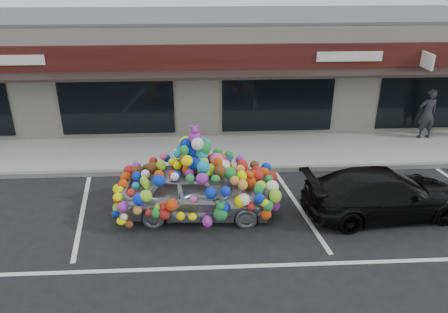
{
  "coord_description": "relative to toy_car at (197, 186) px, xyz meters",
  "views": [
    {
      "loc": [
        0.13,
        -10.23,
        6.35
      ],
      "look_at": [
        0.76,
        1.4,
        1.07
      ],
      "focal_mm": 35.0,
      "sensor_mm": 36.0,
      "label": 1
    }
  ],
  "objects": [
    {
      "name": "lane_line",
      "position": [
        2.04,
        -2.34,
        -0.85
      ],
      "size": [
        14.0,
        0.12,
        0.01
      ],
      "primitive_type": "cube",
      "color": "silver",
      "rests_on": "ground"
    },
    {
      "name": "kerb",
      "position": [
        0.04,
        2.46,
        -0.77
      ],
      "size": [
        26.0,
        0.18,
        0.16
      ],
      "primitive_type": "cube",
      "color": "slate",
      "rests_on": "ground"
    },
    {
      "name": "shop_building",
      "position": [
        0.04,
        8.4,
        1.31
      ],
      "size": [
        24.0,
        7.2,
        4.31
      ],
      "color": "white",
      "rests_on": "ground"
    },
    {
      "name": "black_sedan",
      "position": [
        5.01,
        -0.3,
        -0.21
      ],
      "size": [
        2.17,
        4.52,
        1.27
      ],
      "primitive_type": "imported",
      "rotation": [
        0.0,
        0.0,
        1.66
      ],
      "color": "black",
      "rests_on": "ground"
    },
    {
      "name": "parking_stripe_left",
      "position": [
        -3.16,
        0.16,
        -0.85
      ],
      "size": [
        0.73,
        4.37,
        0.01
      ],
      "primitive_type": "cube",
      "rotation": [
        0.0,
        0.0,
        0.14
      ],
      "color": "silver",
      "rests_on": "ground"
    },
    {
      "name": "pedestrian_a",
      "position": [
        8.56,
        4.74,
        0.25
      ],
      "size": [
        0.73,
        0.52,
        1.9
      ],
      "primitive_type": "imported",
      "rotation": [
        0.0,
        0.0,
        3.24
      ],
      "color": "#222228",
      "rests_on": "sidewalk"
    },
    {
      "name": "ground",
      "position": [
        0.04,
        -0.04,
        -0.85
      ],
      "size": [
        90.0,
        90.0,
        0.0
      ],
      "primitive_type": "plane",
      "color": "black",
      "rests_on": "ground"
    },
    {
      "name": "parking_stripe_mid",
      "position": [
        2.84,
        0.16,
        -0.85
      ],
      "size": [
        0.73,
        4.37,
        0.01
      ],
      "primitive_type": "cube",
      "rotation": [
        0.0,
        0.0,
        0.14
      ],
      "color": "silver",
      "rests_on": "ground"
    },
    {
      "name": "toy_car",
      "position": [
        0.0,
        0.0,
        0.0
      ],
      "size": [
        2.93,
        4.4,
        2.5
      ],
      "rotation": [
        0.0,
        0.0,
        1.51
      ],
      "color": "#A9B0B4",
      "rests_on": "ground"
    },
    {
      "name": "sidewalk",
      "position": [
        0.04,
        3.96,
        -0.77
      ],
      "size": [
        26.0,
        3.0,
        0.15
      ],
      "primitive_type": "cube",
      "color": "gray",
      "rests_on": "ground"
    }
  ]
}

